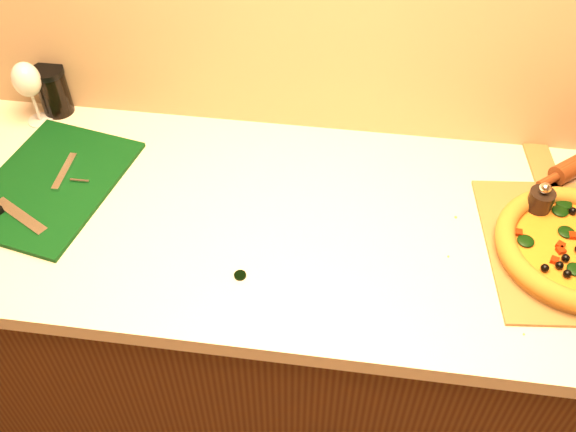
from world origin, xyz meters
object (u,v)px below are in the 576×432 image
object	(u,v)px
pizza_peel	(569,243)
pepper_grinder	(539,204)
wine_glass	(27,81)
cutting_board	(49,184)
dark_jar	(53,90)

from	to	relation	value
pizza_peel	pepper_grinder	size ratio (longest dim) A/B	5.37
pizza_peel	wine_glass	xyz separation A→B (m)	(-1.29, 0.25, 0.12)
pepper_grinder	wine_glass	world-z (taller)	wine_glass
cutting_board	pepper_grinder	bearing A→B (deg)	14.12
cutting_board	dark_jar	distance (m)	0.29
wine_glass	pepper_grinder	bearing A→B (deg)	-8.24
pepper_grinder	pizza_peel	bearing A→B (deg)	-46.59
cutting_board	pepper_grinder	xyz separation A→B (m)	(1.11, 0.05, 0.04)
cutting_board	dark_jar	world-z (taller)	dark_jar
pizza_peel	cutting_board	xyz separation A→B (m)	(-1.17, 0.02, 0.00)
pizza_peel	dark_jar	world-z (taller)	dark_jar
cutting_board	pepper_grinder	world-z (taller)	pepper_grinder
wine_glass	pizza_peel	bearing A→B (deg)	-10.82
pepper_grinder	dark_jar	world-z (taller)	dark_jar
pepper_grinder	dark_jar	distance (m)	1.21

